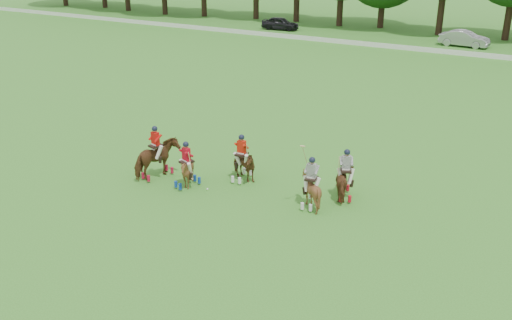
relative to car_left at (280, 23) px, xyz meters
The scene contains 10 objects.
ground 45.53m from the car_left, 68.99° to the right, with size 180.00×180.00×0.00m, color #327020.
boundary_rail 16.94m from the car_left, 15.41° to the right, with size 120.00×0.10×0.44m, color white.
car_left is the anchor object (origin of this frame).
car_mid 19.96m from the car_left, ahead, with size 1.62×4.63×1.53m, color #A5A5AA.
polo_red_a 41.78m from the car_left, 70.41° to the right, with size 1.49×2.30×2.47m.
polo_red_b 41.60m from the car_left, 65.08° to the right, with size 1.50×1.30×2.19m.
polo_red_c 42.58m from the car_left, 68.19° to the right, with size 1.47×1.56×2.12m.
polo_stripe_a 43.32m from the car_left, 59.09° to the right, with size 1.46×1.92×2.20m.
polo_stripe_b 44.10m from the car_left, 61.07° to the right, with size 1.31×1.44×2.71m.
polo_ball 42.81m from the car_left, 66.94° to the right, with size 0.09×0.09×0.09m, color white.
Camera 1 is at (13.42, -15.46, 10.60)m, focal length 40.00 mm.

